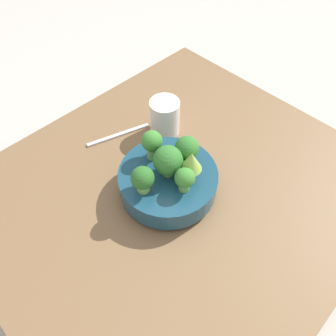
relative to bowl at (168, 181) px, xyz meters
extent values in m
plane|color=#ADA89E|center=(-0.03, 0.01, -0.09)|extent=(6.00, 6.00, 0.00)
cube|color=brown|center=(-0.03, 0.01, -0.06)|extent=(0.93, 0.83, 0.05)
cylinder|color=navy|center=(0.00, 0.00, -0.03)|extent=(0.10, 0.10, 0.01)
cylinder|color=navy|center=(0.00, 0.00, 0.00)|extent=(0.23, 0.23, 0.06)
cylinder|color=#7AB256|center=(0.07, -0.01, 0.04)|extent=(0.03, 0.03, 0.02)
sphere|color=#286023|center=(0.07, -0.01, 0.07)|extent=(0.05, 0.05, 0.05)
cylinder|color=#6BA34C|center=(-0.05, 0.00, 0.05)|extent=(0.02, 0.02, 0.03)
sphere|color=#2D6B28|center=(-0.05, 0.00, 0.08)|extent=(0.05, 0.05, 0.05)
cylinder|color=#6BA34C|center=(0.00, 0.05, 0.04)|extent=(0.03, 0.03, 0.02)
sphere|color=#387A2D|center=(0.00, 0.05, 0.07)|extent=(0.04, 0.04, 0.04)
cylinder|color=#6BA34C|center=(-0.03, 0.04, 0.05)|extent=(0.02, 0.02, 0.04)
cone|color=#84AD47|center=(-0.03, 0.04, 0.09)|extent=(0.05, 0.05, 0.05)
cylinder|color=#609347|center=(0.00, 0.00, 0.04)|extent=(0.03, 0.03, 0.02)
sphere|color=#2D6B28|center=(0.00, 0.00, 0.08)|extent=(0.07, 0.07, 0.07)
cylinder|color=#6BA34C|center=(-0.01, -0.06, 0.05)|extent=(0.03, 0.03, 0.04)
sphere|color=#387A2D|center=(-0.01, -0.06, 0.08)|extent=(0.05, 0.05, 0.05)
cylinder|color=silver|center=(-0.14, -0.15, 0.01)|extent=(0.08, 0.08, 0.10)
cube|color=silver|center=(-0.03, -0.23, -0.04)|extent=(0.18, 0.07, 0.01)
camera|label=1|loc=(0.32, 0.32, 0.62)|focal=35.00mm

